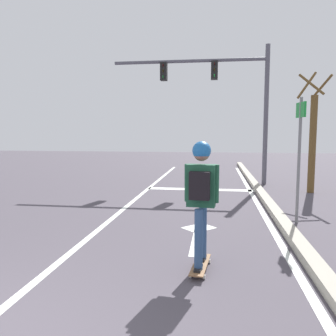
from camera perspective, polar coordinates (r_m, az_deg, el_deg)
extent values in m
cube|color=silver|center=(8.29, -7.51, -6.86)|extent=(0.12, 20.00, 0.01)
cube|color=silver|center=(8.06, 15.87, -7.41)|extent=(0.12, 20.00, 0.01)
cube|color=silver|center=(10.99, 5.56, -3.64)|extent=(3.44, 0.40, 0.01)
cube|color=silver|center=(5.83, 4.84, -12.40)|extent=(0.16, 1.40, 0.01)
cube|color=silver|center=(6.64, 5.28, -10.09)|extent=(0.71, 0.71, 0.01)
cube|color=#9F998A|center=(8.09, 17.65, -6.94)|extent=(0.24, 24.00, 0.14)
cube|color=brown|center=(4.71, 5.54, -16.03)|extent=(0.27, 0.81, 0.02)
cube|color=#B2B2B7|center=(4.96, 6.02, -15.03)|extent=(0.15, 0.06, 0.01)
cylinder|color=silver|center=(4.99, 4.97, -15.34)|extent=(0.04, 0.06, 0.06)
cylinder|color=silver|center=(4.97, 7.06, -15.47)|extent=(0.04, 0.06, 0.06)
cube|color=#B2B2B7|center=(4.47, 5.01, -17.47)|extent=(0.15, 0.06, 0.01)
cylinder|color=silver|center=(4.50, 3.84, -17.80)|extent=(0.04, 0.06, 0.06)
cylinder|color=silver|center=(4.47, 6.18, -17.96)|extent=(0.04, 0.06, 0.06)
cylinder|color=navy|center=(4.75, 5.93, -10.68)|extent=(0.11, 0.11, 0.79)
cube|color=black|center=(4.87, 5.88, -14.97)|extent=(0.11, 0.25, 0.03)
cylinder|color=navy|center=(4.40, 5.23, -12.05)|extent=(0.11, 0.11, 0.79)
cube|color=black|center=(4.53, 5.18, -16.63)|extent=(0.11, 0.25, 0.03)
cube|color=#1C4E36|center=(4.42, 5.68, -2.98)|extent=(0.39, 0.22, 0.56)
cylinder|color=#1C4E36|center=(4.48, 3.28, -2.52)|extent=(0.07, 0.09, 0.51)
cylinder|color=#1C4E36|center=(4.42, 8.24, -2.68)|extent=(0.07, 0.08, 0.51)
sphere|color=#8F5E52|center=(4.37, 5.74, 2.60)|extent=(0.22, 0.22, 0.22)
sphere|color=#1D62AA|center=(4.37, 5.75, 2.96)|extent=(0.25, 0.25, 0.25)
cube|color=black|center=(4.28, 5.41, -3.00)|extent=(0.27, 0.17, 0.36)
cylinder|color=#53525E|center=(12.46, 16.34, 8.58)|extent=(0.16, 0.16, 4.90)
cylinder|color=#53525E|center=(12.63, 3.58, 17.72)|extent=(5.49, 0.12, 0.12)
cube|color=black|center=(12.52, 7.92, 16.15)|extent=(0.24, 0.28, 0.64)
cylinder|color=#3A0605|center=(12.41, 7.93, 17.18)|extent=(0.02, 0.10, 0.10)
cylinder|color=#3C3106|center=(12.37, 7.91, 16.27)|extent=(0.02, 0.10, 0.10)
cylinder|color=green|center=(12.34, 7.90, 15.36)|extent=(0.02, 0.10, 0.10)
cube|color=black|center=(12.67, -0.72, 16.09)|extent=(0.24, 0.28, 0.64)
cylinder|color=#3A0605|center=(12.56, -0.83, 17.10)|extent=(0.02, 0.10, 0.10)
cylinder|color=#3C3106|center=(12.52, -0.83, 16.20)|extent=(0.02, 0.10, 0.10)
cylinder|color=green|center=(12.49, -0.83, 15.30)|extent=(0.02, 0.10, 0.10)
cylinder|color=slate|center=(7.25, 21.40, 1.10)|extent=(0.06, 0.06, 2.55)
cube|color=#198C33|center=(7.24, 21.72, 9.20)|extent=(0.10, 0.44, 0.30)
cylinder|color=brown|center=(11.16, 23.40, 3.70)|extent=(0.21, 0.21, 2.97)
cylinder|color=brown|center=(11.47, 24.77, 12.49)|extent=(0.46, 0.63, 0.66)
cylinder|color=brown|center=(11.43, 22.59, 12.91)|extent=(0.69, 0.53, 0.86)
cylinder|color=brown|center=(10.96, 23.24, 12.99)|extent=(0.68, 0.51, 0.68)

